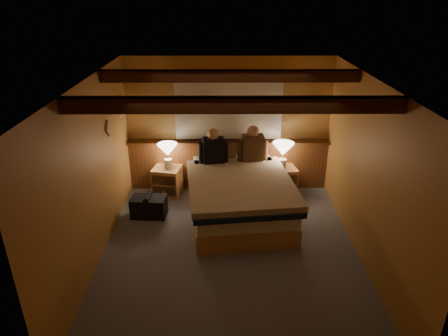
{
  "coord_description": "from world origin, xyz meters",
  "views": [
    {
      "loc": [
        -0.12,
        -4.67,
        3.43
      ],
      "look_at": [
        -0.09,
        0.4,
        1.13
      ],
      "focal_mm": 32.0,
      "sensor_mm": 36.0,
      "label": 1
    }
  ],
  "objects_px": {
    "lamp_left": "(168,151)",
    "duffel_bag": "(149,206)",
    "nightstand_left": "(167,181)",
    "lamp_right": "(283,151)",
    "person_right": "(253,146)",
    "nightstand_right": "(282,181)",
    "person_left": "(213,149)",
    "bed": "(239,197)"
  },
  "relations": [
    {
      "from": "lamp_left",
      "to": "duffel_bag",
      "type": "xyz_separation_m",
      "value": [
        -0.25,
        -0.75,
        -0.66
      ]
    },
    {
      "from": "nightstand_left",
      "to": "duffel_bag",
      "type": "relative_size",
      "value": 0.93
    },
    {
      "from": "lamp_right",
      "to": "person_right",
      "type": "relative_size",
      "value": 0.75
    },
    {
      "from": "nightstand_left",
      "to": "nightstand_right",
      "type": "distance_m",
      "value": 2.06
    },
    {
      "from": "person_left",
      "to": "duffel_bag",
      "type": "bearing_deg",
      "value": -158.0
    },
    {
      "from": "lamp_right",
      "to": "person_right",
      "type": "distance_m",
      "value": 0.54
    },
    {
      "from": "person_left",
      "to": "person_right",
      "type": "distance_m",
      "value": 0.68
    },
    {
      "from": "person_left",
      "to": "person_right",
      "type": "bearing_deg",
      "value": -0.01
    },
    {
      "from": "lamp_right",
      "to": "duffel_bag",
      "type": "relative_size",
      "value": 0.84
    },
    {
      "from": "person_right",
      "to": "nightstand_left",
      "type": "bearing_deg",
      "value": 173.32
    },
    {
      "from": "nightstand_left",
      "to": "lamp_left",
      "type": "relative_size",
      "value": 1.19
    },
    {
      "from": "bed",
      "to": "person_left",
      "type": "height_order",
      "value": "person_left"
    },
    {
      "from": "nightstand_right",
      "to": "duffel_bag",
      "type": "relative_size",
      "value": 0.93
    },
    {
      "from": "bed",
      "to": "nightstand_right",
      "type": "height_order",
      "value": "bed"
    },
    {
      "from": "nightstand_left",
      "to": "person_left",
      "type": "xyz_separation_m",
      "value": [
        0.84,
        -0.15,
        0.68
      ]
    },
    {
      "from": "nightstand_right",
      "to": "person_left",
      "type": "xyz_separation_m",
      "value": [
        -1.22,
        -0.15,
        0.69
      ]
    },
    {
      "from": "lamp_right",
      "to": "person_left",
      "type": "xyz_separation_m",
      "value": [
        -1.2,
        -0.11,
        0.09
      ]
    },
    {
      "from": "lamp_left",
      "to": "person_left",
      "type": "distance_m",
      "value": 0.82
    },
    {
      "from": "nightstand_right",
      "to": "duffel_bag",
      "type": "bearing_deg",
      "value": -173.18
    },
    {
      "from": "nightstand_left",
      "to": "nightstand_right",
      "type": "height_order",
      "value": "nightstand_left"
    },
    {
      "from": "nightstand_right",
      "to": "bed",
      "type": "bearing_deg",
      "value": -146.67
    },
    {
      "from": "nightstand_right",
      "to": "lamp_left",
      "type": "distance_m",
      "value": 2.1
    },
    {
      "from": "nightstand_right",
      "to": "person_left",
      "type": "height_order",
      "value": "person_left"
    },
    {
      "from": "lamp_right",
      "to": "person_left",
      "type": "distance_m",
      "value": 1.21
    },
    {
      "from": "nightstand_right",
      "to": "nightstand_left",
      "type": "bearing_deg",
      "value": 168.31
    },
    {
      "from": "duffel_bag",
      "to": "person_left",
      "type": "bearing_deg",
      "value": 34.23
    },
    {
      "from": "person_right",
      "to": "duffel_bag",
      "type": "xyz_separation_m",
      "value": [
        -1.72,
        -0.7,
        -0.78
      ]
    },
    {
      "from": "bed",
      "to": "nightstand_right",
      "type": "xyz_separation_m",
      "value": [
        0.8,
        0.8,
        -0.11
      ]
    },
    {
      "from": "nightstand_right",
      "to": "person_left",
      "type": "relative_size",
      "value": 0.86
    },
    {
      "from": "lamp_left",
      "to": "duffel_bag",
      "type": "distance_m",
      "value": 1.03
    },
    {
      "from": "duffel_bag",
      "to": "nightstand_left",
      "type": "bearing_deg",
      "value": 78.47
    },
    {
      "from": "lamp_left",
      "to": "nightstand_right",
      "type": "bearing_deg",
      "value": 0.27
    },
    {
      "from": "lamp_right",
      "to": "person_left",
      "type": "relative_size",
      "value": 0.77
    },
    {
      "from": "bed",
      "to": "duffel_bag",
      "type": "xyz_separation_m",
      "value": [
        -1.47,
        0.04,
        -0.19
      ]
    },
    {
      "from": "nightstand_right",
      "to": "duffel_bag",
      "type": "xyz_separation_m",
      "value": [
        -2.27,
        -0.76,
        -0.08
      ]
    },
    {
      "from": "bed",
      "to": "lamp_left",
      "type": "bearing_deg",
      "value": 140.59
    },
    {
      "from": "duffel_bag",
      "to": "lamp_left",
      "type": "bearing_deg",
      "value": 75.64
    },
    {
      "from": "lamp_left",
      "to": "person_left",
      "type": "xyz_separation_m",
      "value": [
        0.8,
        -0.14,
        0.11
      ]
    },
    {
      "from": "nightstand_right",
      "to": "person_right",
      "type": "bearing_deg",
      "value": 174.34
    },
    {
      "from": "person_left",
      "to": "person_right",
      "type": "height_order",
      "value": "person_right"
    },
    {
      "from": "bed",
      "to": "person_left",
      "type": "xyz_separation_m",
      "value": [
        -0.42,
        0.65,
        0.58
      ]
    },
    {
      "from": "lamp_left",
      "to": "duffel_bag",
      "type": "bearing_deg",
      "value": -108.5
    }
  ]
}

